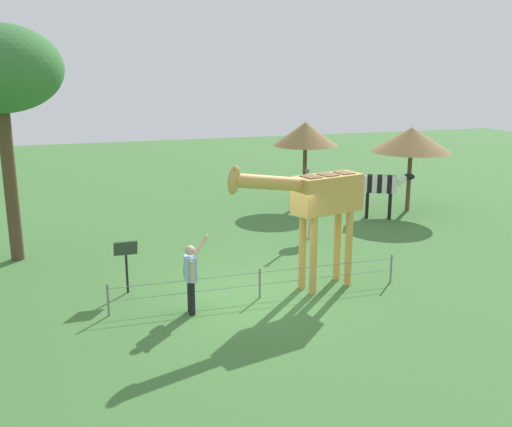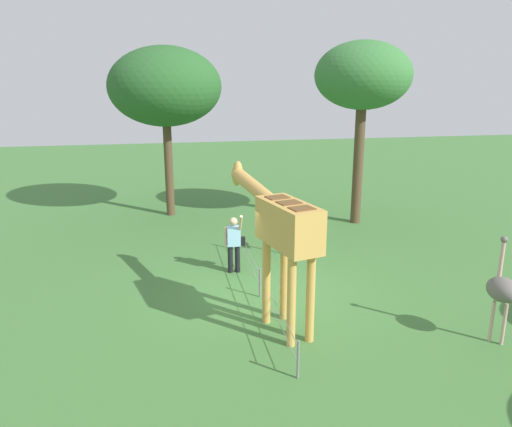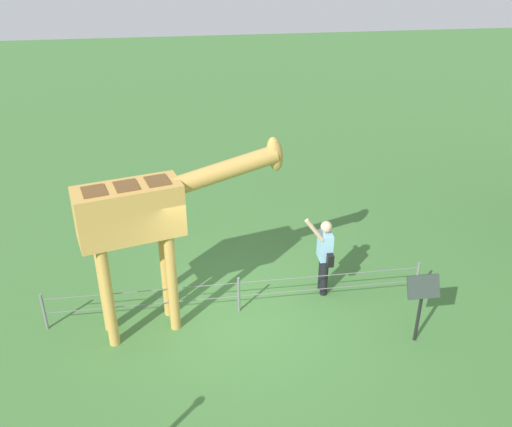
{
  "view_description": "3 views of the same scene",
  "coord_description": "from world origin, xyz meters",
  "px_view_note": "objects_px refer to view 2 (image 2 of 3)",
  "views": [
    {
      "loc": [
        3.98,
        12.74,
        5.43
      ],
      "look_at": [
        -0.01,
        -0.14,
        1.99
      ],
      "focal_mm": 41.52,
      "sensor_mm": 36.0,
      "label": 1
    },
    {
      "loc": [
        -11.11,
        2.43,
        5.28
      ],
      "look_at": [
        0.54,
        0.19,
        1.99
      ],
      "focal_mm": 34.99,
      "sensor_mm": 36.0,
      "label": 2
    },
    {
      "loc": [
        -0.91,
        -8.11,
        6.46
      ],
      "look_at": [
        0.4,
        0.68,
        1.81
      ],
      "focal_mm": 38.47,
      "sensor_mm": 36.0,
      "label": 3
    }
  ],
  "objects_px": {
    "giraffe": "(282,228)",
    "ostrich": "(502,290)",
    "info_sign": "(282,224)",
    "tree_east": "(363,77)",
    "visitor": "(234,241)",
    "tree_northeast": "(165,87)"
  },
  "relations": [
    {
      "from": "giraffe",
      "to": "tree_east",
      "type": "relative_size",
      "value": 0.56
    },
    {
      "from": "giraffe",
      "to": "visitor",
      "type": "xyz_separation_m",
      "value": [
        3.22,
        0.54,
        -1.33
      ]
    },
    {
      "from": "ostrich",
      "to": "info_sign",
      "type": "relative_size",
      "value": 1.7
    },
    {
      "from": "tree_northeast",
      "to": "tree_east",
      "type": "bearing_deg",
      "value": -109.34
    },
    {
      "from": "giraffe",
      "to": "tree_northeast",
      "type": "height_order",
      "value": "tree_northeast"
    },
    {
      "from": "tree_northeast",
      "to": "visitor",
      "type": "bearing_deg",
      "value": -166.07
    },
    {
      "from": "giraffe",
      "to": "ostrich",
      "type": "bearing_deg",
      "value": -110.56
    },
    {
      "from": "giraffe",
      "to": "info_sign",
      "type": "xyz_separation_m",
      "value": [
        4.47,
        -1.1,
        -1.29
      ]
    },
    {
      "from": "ostrich",
      "to": "visitor",
      "type": "bearing_deg",
      "value": 44.45
    },
    {
      "from": "tree_east",
      "to": "visitor",
      "type": "bearing_deg",
      "value": 127.93
    },
    {
      "from": "tree_northeast",
      "to": "info_sign",
      "type": "height_order",
      "value": "tree_northeast"
    },
    {
      "from": "visitor",
      "to": "tree_east",
      "type": "height_order",
      "value": "tree_east"
    },
    {
      "from": "tree_east",
      "to": "tree_northeast",
      "type": "xyz_separation_m",
      "value": [
        2.36,
        6.72,
        -0.35
      ]
    },
    {
      "from": "giraffe",
      "to": "tree_east",
      "type": "height_order",
      "value": "tree_east"
    },
    {
      "from": "tree_east",
      "to": "giraffe",
      "type": "bearing_deg",
      "value": 147.51
    },
    {
      "from": "visitor",
      "to": "tree_east",
      "type": "bearing_deg",
      "value": -52.07
    },
    {
      "from": "giraffe",
      "to": "ostrich",
      "type": "height_order",
      "value": "giraffe"
    },
    {
      "from": "ostrich",
      "to": "tree_east",
      "type": "bearing_deg",
      "value": -3.0
    },
    {
      "from": "info_sign",
      "to": "tree_east",
      "type": "bearing_deg",
      "value": -51.79
    },
    {
      "from": "giraffe",
      "to": "visitor",
      "type": "bearing_deg",
      "value": 9.53
    },
    {
      "from": "giraffe",
      "to": "tree_northeast",
      "type": "distance_m",
      "value": 10.17
    },
    {
      "from": "visitor",
      "to": "giraffe",
      "type": "bearing_deg",
      "value": -170.47
    }
  ]
}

